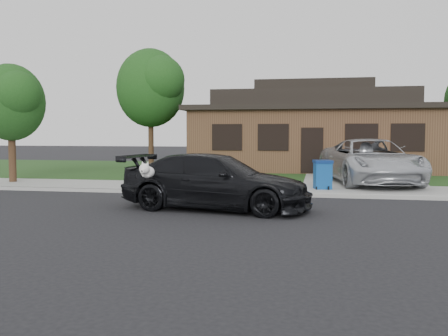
# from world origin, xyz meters

# --- Properties ---
(ground) EXTENTS (120.00, 120.00, 0.00)m
(ground) POSITION_xyz_m (0.00, 0.00, 0.00)
(ground) COLOR black
(ground) RESTS_ON ground
(sidewalk) EXTENTS (60.00, 3.00, 0.12)m
(sidewalk) POSITION_xyz_m (0.00, 5.00, 0.06)
(sidewalk) COLOR gray
(sidewalk) RESTS_ON ground
(curb) EXTENTS (60.00, 0.12, 0.12)m
(curb) POSITION_xyz_m (0.00, 3.50, 0.06)
(curb) COLOR gray
(curb) RESTS_ON ground
(lawn) EXTENTS (60.00, 13.00, 0.13)m
(lawn) POSITION_xyz_m (0.00, 13.00, 0.07)
(lawn) COLOR #193814
(lawn) RESTS_ON ground
(driveway) EXTENTS (4.50, 13.00, 0.14)m
(driveway) POSITION_xyz_m (6.00, 10.00, 0.07)
(driveway) COLOR gray
(driveway) RESTS_ON ground
(sedan) EXTENTS (5.36, 2.87, 1.48)m
(sedan) POSITION_xyz_m (1.63, 0.49, 0.74)
(sedan) COLOR black
(sedan) RESTS_ON ground
(minivan) EXTENTS (3.94, 6.46, 1.67)m
(minivan) POSITION_xyz_m (6.21, 6.97, 0.98)
(minivan) COLOR silver
(minivan) RESTS_ON driveway
(recycling_bin) EXTENTS (0.70, 0.70, 0.99)m
(recycling_bin) POSITION_xyz_m (4.45, 4.76, 0.62)
(recycling_bin) COLOR navy
(recycling_bin) RESTS_ON sidewalk
(house) EXTENTS (12.60, 8.60, 4.65)m
(house) POSITION_xyz_m (4.00, 15.00, 2.13)
(house) COLOR #422B1C
(house) RESTS_ON ground
(tree_0) EXTENTS (3.78, 3.60, 6.34)m
(tree_0) POSITION_xyz_m (-4.34, 12.88, 4.48)
(tree_0) COLOR #332114
(tree_0) RESTS_ON ground
(tree_2) EXTENTS (2.73, 2.60, 4.59)m
(tree_2) POSITION_xyz_m (-7.38, 5.11, 3.27)
(tree_2) COLOR #332114
(tree_2) RESTS_ON ground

